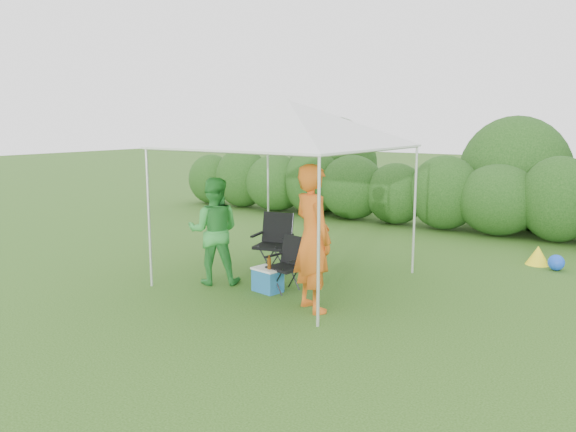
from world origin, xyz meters
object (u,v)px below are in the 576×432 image
Objects in this scene: chair_right at (289,260)px; chair_left at (274,238)px; canopy at (287,124)px; woman at (214,231)px; man at (313,238)px; cooler at (268,280)px.

chair_left is (-0.86, 0.81, 0.09)m from chair_right.
canopy is 2.00m from woman.
man is (1.61, -1.34, 0.43)m from chair_left.
cooler is at bearing -126.05° from chair_right.
chair_left is 1.23m from woman.
canopy is at bearing -46.83° from chair_left.
woman is 1.15m from cooler.
canopy is 3.19× the size of chair_left.
cooler is (-0.22, -0.23, -0.28)m from chair_right.
woman is (-0.31, -1.15, 0.28)m from chair_left.
canopy reaches higher than man.
cooler is (0.13, -0.70, -2.28)m from canopy.
man is 1.94m from woman.
chair_left is at bearing 144.99° from chair_right.
cooler is at bearing -71.64° from chair_left.
canopy is 2.10m from man.
man reaches higher than woman.
cooler is (0.95, 0.11, -0.65)m from woman.
woman is at bearing -134.97° from canopy.
chair_right is (0.35, -0.47, -2.00)m from canopy.
man is 1.30m from cooler.
chair_left is 0.58× the size of woman.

